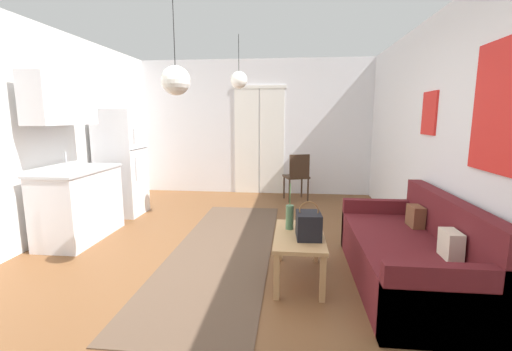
# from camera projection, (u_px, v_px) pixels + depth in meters

# --- Properties ---
(ground_plane) EXTENTS (5.24, 8.01, 0.10)m
(ground_plane) POSITION_uv_depth(u_px,v_px,m) (215.00, 274.00, 3.57)
(ground_plane) COLOR brown
(wall_back) EXTENTS (4.84, 0.13, 2.69)m
(wall_back) POSITION_uv_depth(u_px,v_px,m) (255.00, 128.00, 7.01)
(wall_back) COLOR silver
(wall_back) RESTS_ON ground_plane
(wall_right) EXTENTS (0.12, 7.61, 2.69)m
(wall_right) POSITION_uv_depth(u_px,v_px,m) (471.00, 140.00, 3.08)
(wall_right) COLOR silver
(wall_right) RESTS_ON ground_plane
(area_rug) EXTENTS (1.14, 3.74, 0.01)m
(area_rug) POSITION_uv_depth(u_px,v_px,m) (223.00, 248.00, 4.11)
(area_rug) COLOR brown
(area_rug) RESTS_ON ground_plane
(couch) EXTENTS (0.89, 1.93, 0.84)m
(couch) POSITION_uv_depth(u_px,v_px,m) (414.00, 257.00, 3.19)
(couch) COLOR #5B191E
(couch) RESTS_ON ground_plane
(coffee_table) EXTENTS (0.47, 0.91, 0.45)m
(coffee_table) POSITION_uv_depth(u_px,v_px,m) (299.00, 241.00, 3.30)
(coffee_table) COLOR tan
(coffee_table) RESTS_ON ground_plane
(bamboo_vase) EXTENTS (0.08, 0.08, 0.46)m
(bamboo_vase) POSITION_uv_depth(u_px,v_px,m) (290.00, 217.00, 3.42)
(bamboo_vase) COLOR #47704C
(bamboo_vase) RESTS_ON coffee_table
(handbag) EXTENTS (0.24, 0.29, 0.35)m
(handbag) POSITION_uv_depth(u_px,v_px,m) (309.00, 225.00, 3.17)
(handbag) COLOR black
(handbag) RESTS_ON coffee_table
(refrigerator) EXTENTS (0.64, 0.62, 1.68)m
(refrigerator) POSITION_uv_depth(u_px,v_px,m) (121.00, 163.00, 5.47)
(refrigerator) COLOR white
(refrigerator) RESTS_ON ground_plane
(kitchen_counter) EXTENTS (0.60, 1.17, 2.06)m
(kitchen_counter) POSITION_uv_depth(u_px,v_px,m) (75.00, 179.00, 4.35)
(kitchen_counter) COLOR silver
(kitchen_counter) RESTS_ON ground_plane
(accent_chair) EXTENTS (0.53, 0.51, 0.89)m
(accent_chair) POSITION_uv_depth(u_px,v_px,m) (297.00, 174.00, 6.40)
(accent_chair) COLOR #382619
(accent_chair) RESTS_ON ground_plane
(pendant_lamp_near) EXTENTS (0.25, 0.25, 0.95)m
(pendant_lamp_near) POSITION_uv_depth(u_px,v_px,m) (176.00, 80.00, 2.97)
(pendant_lamp_near) COLOR black
(pendant_lamp_far) EXTENTS (0.24, 0.24, 0.74)m
(pendant_lamp_far) POSITION_uv_depth(u_px,v_px,m) (239.00, 80.00, 4.87)
(pendant_lamp_far) COLOR black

